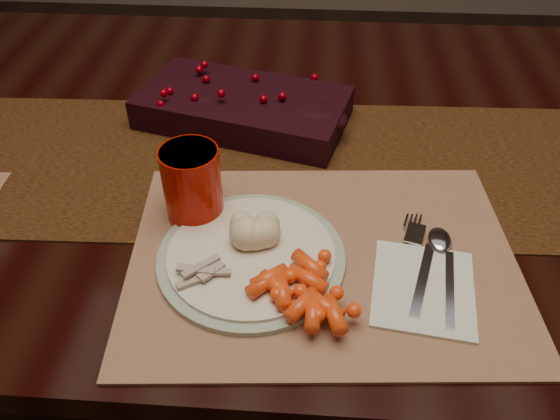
# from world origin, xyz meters

# --- Properties ---
(floor) EXTENTS (5.00, 5.00, 0.00)m
(floor) POSITION_xyz_m (0.00, 0.00, 0.00)
(floor) COLOR black
(floor) RESTS_ON ground
(dining_table) EXTENTS (1.80, 1.00, 0.75)m
(dining_table) POSITION_xyz_m (0.00, 0.00, 0.38)
(dining_table) COLOR black
(dining_table) RESTS_ON floor
(table_runner) EXTENTS (1.82, 0.42, 0.00)m
(table_runner) POSITION_xyz_m (0.05, -0.08, 0.75)
(table_runner) COLOR #422E12
(table_runner) RESTS_ON dining_table
(centerpiece) EXTENTS (0.39, 0.27, 0.07)m
(centerpiece) POSITION_xyz_m (-0.11, 0.04, 0.79)
(centerpiece) COLOR black
(centerpiece) RESTS_ON table_runner
(placemat_main) EXTENTS (0.53, 0.40, 0.00)m
(placemat_main) POSITION_xyz_m (0.03, -0.28, 0.75)
(placemat_main) COLOR #915B36
(placemat_main) RESTS_ON dining_table
(dinner_plate) EXTENTS (0.30, 0.30, 0.01)m
(dinner_plate) POSITION_xyz_m (-0.06, -0.29, 0.76)
(dinner_plate) COLOR beige
(dinner_plate) RESTS_ON placemat_main
(baby_carrots) EXTENTS (0.12, 0.10, 0.02)m
(baby_carrots) POSITION_xyz_m (0.01, -0.36, 0.78)
(baby_carrots) COLOR #F64310
(baby_carrots) RESTS_ON dinner_plate
(mashed_potatoes) EXTENTS (0.09, 0.08, 0.04)m
(mashed_potatoes) POSITION_xyz_m (-0.05, -0.26, 0.79)
(mashed_potatoes) COLOR #C7B387
(mashed_potatoes) RESTS_ON dinner_plate
(turkey_shreds) EXTENTS (0.08, 0.07, 0.02)m
(turkey_shreds) POSITION_xyz_m (-0.11, -0.34, 0.78)
(turkey_shreds) COLOR beige
(turkey_shreds) RESTS_ON dinner_plate
(napkin) EXTENTS (0.14, 0.16, 0.00)m
(napkin) POSITION_xyz_m (0.16, -0.33, 0.76)
(napkin) COLOR beige
(napkin) RESTS_ON placemat_main
(fork) EXTENTS (0.07, 0.16, 0.00)m
(fork) POSITION_xyz_m (0.16, -0.30, 0.76)
(fork) COLOR silver
(fork) RESTS_ON napkin
(spoon) EXTENTS (0.05, 0.16, 0.00)m
(spoon) POSITION_xyz_m (0.19, -0.30, 0.76)
(spoon) COLOR white
(spoon) RESTS_ON napkin
(red_cup) EXTENTS (0.10, 0.10, 0.11)m
(red_cup) POSITION_xyz_m (-0.15, -0.21, 0.81)
(red_cup) COLOR #AB0C00
(red_cup) RESTS_ON placemat_main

